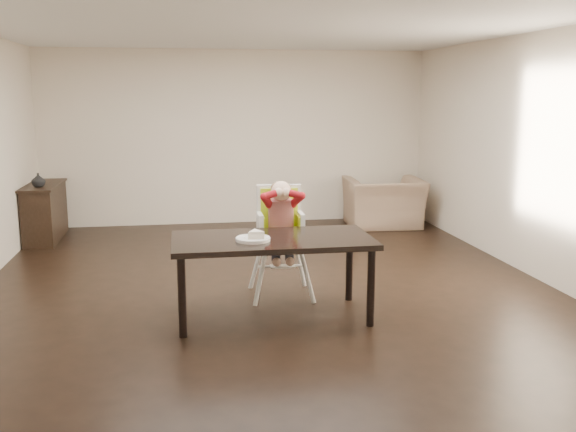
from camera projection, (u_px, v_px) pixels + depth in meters
name	position (u px, v px, depth m)	size (l,w,h in m)	color
ground	(267.00, 285.00, 6.90)	(7.00, 7.00, 0.00)	black
room_walls	(266.00, 111.00, 6.55)	(6.02, 7.02, 2.71)	beige
dining_table	(273.00, 246.00, 5.79)	(1.80, 0.90, 0.75)	black
high_chair	(281.00, 215.00, 6.43)	(0.51, 0.51, 1.18)	white
plate	(254.00, 237.00, 5.66)	(0.41, 0.41, 0.09)	white
armchair	(384.00, 195.00, 9.87)	(1.14, 0.74, 1.00)	#9D7F64
sideboard	(45.00, 212.00, 8.99)	(0.44, 1.26, 0.79)	black
vase	(38.00, 180.00, 8.64)	(0.18, 0.19, 0.18)	#99999E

